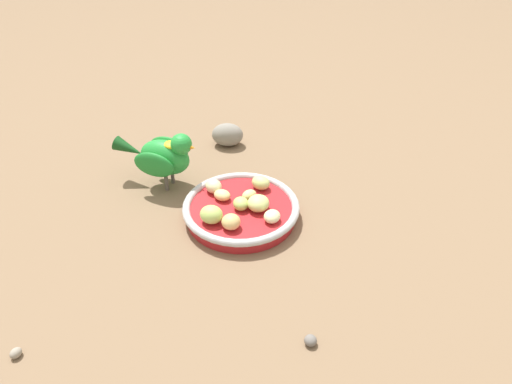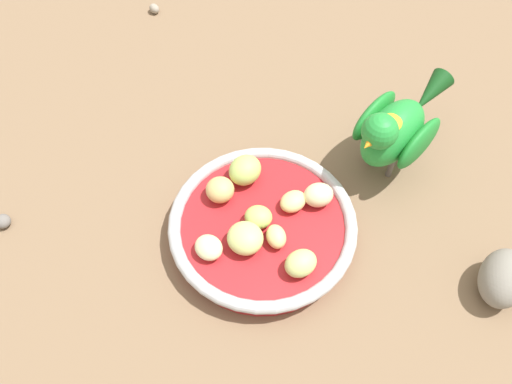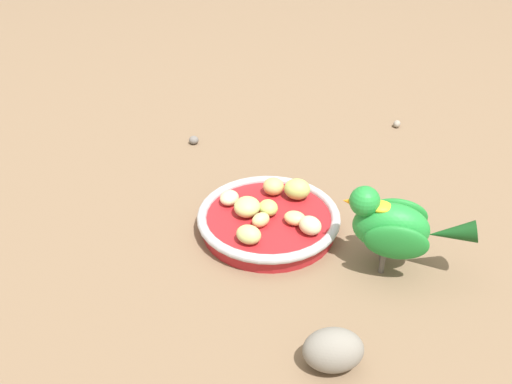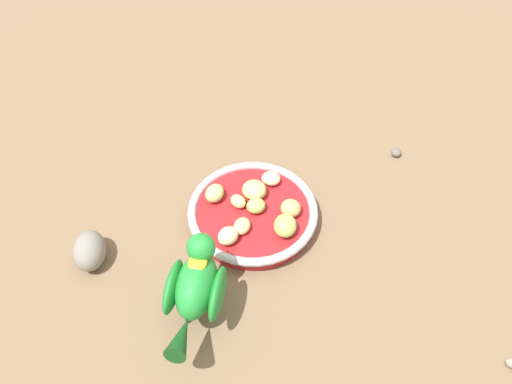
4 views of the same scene
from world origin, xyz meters
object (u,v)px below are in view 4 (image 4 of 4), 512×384
Objects in this scene: apple_piece_4 at (285,226)px; pebble_0 at (512,363)px; apple_piece_7 at (238,201)px; feeding_bowl at (253,213)px; apple_piece_5 at (255,190)px; rock_large at (89,251)px; apple_piece_2 at (215,193)px; parrot at (196,286)px; pebble_1 at (396,152)px; apple_piece_8 at (271,178)px; apple_piece_3 at (228,236)px; apple_piece_6 at (242,226)px; apple_piece_0 at (291,208)px; apple_piece_1 at (253,206)px.

pebble_0 is at bearing 50.43° from apple_piece_4.
apple_piece_4 is 0.09m from apple_piece_7.
feeding_bowl is 5.27× the size of apple_piece_4.
apple_piece_5 is 0.59× the size of rock_large.
feeding_bowl is 5.93× the size of apple_piece_2.
parrot reaches higher than pebble_1.
apple_piece_8 is at bearing 127.28° from apple_piece_7.
rock_large is at bearing -73.69° from apple_piece_7.
apple_piece_3 is 0.03m from apple_piece_6.
apple_piece_3 is at bearing -10.22° from parrot.
apple_piece_8 is at bearing 148.07° from feeding_bowl.
feeding_bowl is at bearing 142.42° from apple_piece_3.
feeding_bowl is 0.03m from apple_piece_7.
apple_piece_0 is 0.81× the size of apple_piece_5.
apple_piece_7 is (0.02, -0.03, -0.00)m from apple_piece_5.
apple_piece_1 is 0.91× the size of apple_piece_3.
apple_piece_6 is (0.04, -0.02, -0.00)m from apple_piece_1.
apple_piece_5 is (-0.04, -0.05, 0.00)m from apple_piece_0.
rock_large is 0.60m from pebble_0.
apple_piece_0 is at bearing 19.25° from apple_piece_8.
apple_piece_0 is 0.31m from rock_large.
apple_piece_3 is 0.09m from apple_piece_4.
apple_piece_0 is 0.07m from apple_piece_5.
apple_piece_4 reaches higher than pebble_0.
apple_piece_0 is at bearing 51.43° from apple_piece_5.
apple_piece_6 is at bearing 129.92° from apple_piece_3.
apple_piece_4 is 0.29m from rock_large.
apple_piece_8 is (-0.09, 0.05, 0.00)m from apple_piece_6.
apple_piece_8 is at bearing -74.39° from pebble_1.
apple_piece_6 is at bearing -28.73° from feeding_bowl.
apple_piece_8 is at bearing 145.20° from apple_piece_3.
apple_piece_3 reaches higher than apple_piece_1.
apple_piece_2 is 0.09m from apple_piece_3.
apple_piece_4 is 1.00× the size of apple_piece_5.
pebble_1 is (-0.16, 0.22, -0.03)m from apple_piece_4.
apple_piece_7 is 0.16× the size of parrot.
apple_piece_7 is at bearing -52.72° from apple_piece_8.
apple_piece_8 is at bearing 131.21° from apple_piece_5.
apple_piece_3 is at bearing -121.08° from pebble_0.
pebble_1 is (-0.12, 0.26, -0.01)m from feeding_bowl.
pebble_1 is at bearing 114.34° from feeding_bowl.
apple_piece_7 reaches higher than feeding_bowl.
apple_piece_6 reaches higher than pebble_0.
apple_piece_0 is 0.11m from apple_piece_3.
apple_piece_8 is (-0.05, 0.03, -0.00)m from apple_piece_1.
feeding_bowl reaches higher than pebble_1.
parrot reaches higher than pebble_0.
apple_piece_4 is at bearing 44.32° from apple_piece_1.
pebble_0 is at bearing 55.12° from apple_piece_6.
apple_piece_3 is at bearing 89.87° from rock_large.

